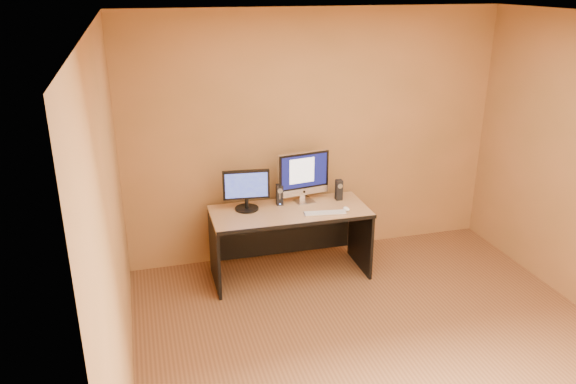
% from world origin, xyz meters
% --- Properties ---
extents(floor, '(4.00, 4.00, 0.00)m').
position_xyz_m(floor, '(0.00, 0.00, 0.00)').
color(floor, brown).
rests_on(floor, ground).
extents(walls, '(4.00, 4.00, 2.60)m').
position_xyz_m(walls, '(0.00, 0.00, 1.30)').
color(walls, '#AB7245').
rests_on(walls, ground).
extents(ceiling, '(4.00, 4.00, 0.00)m').
position_xyz_m(ceiling, '(0.00, 0.00, 2.60)').
color(ceiling, white).
rests_on(ceiling, walls).
extents(desk, '(1.56, 0.70, 0.72)m').
position_xyz_m(desk, '(-0.42, 1.49, 0.36)').
color(desk, tan).
rests_on(desk, ground).
extents(imac, '(0.58, 0.28, 0.53)m').
position_xyz_m(imac, '(-0.22, 1.66, 0.98)').
color(imac, silver).
rests_on(imac, desk).
extents(second_monitor, '(0.49, 0.28, 0.41)m').
position_xyz_m(second_monitor, '(-0.82, 1.63, 0.92)').
color(second_monitor, black).
rests_on(second_monitor, desk).
extents(speaker_left, '(0.07, 0.07, 0.21)m').
position_xyz_m(speaker_left, '(-0.48, 1.66, 0.82)').
color(speaker_left, black).
rests_on(speaker_left, desk).
extents(speaker_right, '(0.07, 0.07, 0.21)m').
position_xyz_m(speaker_right, '(0.14, 1.63, 0.82)').
color(speaker_right, black).
rests_on(speaker_right, desk).
extents(keyboard, '(0.43, 0.17, 0.02)m').
position_xyz_m(keyboard, '(-0.11, 1.32, 0.72)').
color(keyboard, silver).
rests_on(keyboard, desk).
extents(mouse, '(0.06, 0.10, 0.03)m').
position_xyz_m(mouse, '(0.11, 1.34, 0.73)').
color(mouse, white).
rests_on(mouse, desk).
extents(cable_a, '(0.05, 0.21, 0.01)m').
position_xyz_m(cable_a, '(-0.14, 1.77, 0.72)').
color(cable_a, black).
rests_on(cable_a, desk).
extents(cable_b, '(0.07, 0.16, 0.01)m').
position_xyz_m(cable_b, '(-0.17, 1.79, 0.72)').
color(cable_b, black).
rests_on(cable_b, desk).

